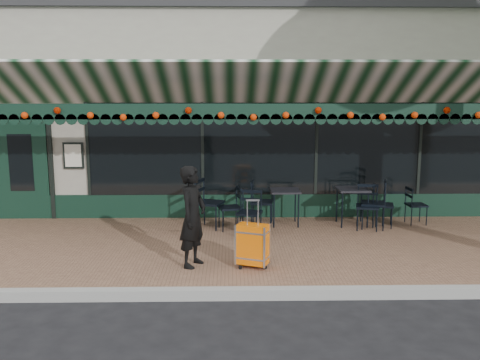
{
  "coord_description": "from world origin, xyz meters",
  "views": [
    {
      "loc": [
        -0.41,
        -6.66,
        2.77
      ],
      "look_at": [
        -0.26,
        1.6,
        1.37
      ],
      "focal_mm": 38.0,
      "sensor_mm": 36.0,
      "label": 1
    }
  ],
  "objects_px": {
    "chair_b_front": "(250,213)",
    "suitcase": "(253,245)",
    "chair_a_left": "(373,204)",
    "chair_solo": "(210,203)",
    "chair_a_extra": "(416,205)",
    "chair_b_left": "(230,208)",
    "chair_a_front": "(367,207)",
    "chair_b_right": "(262,203)",
    "chair_a_right": "(383,205)",
    "cafe_table_b": "(285,193)",
    "cafe_table_a": "(352,192)",
    "woman": "(193,216)"
  },
  "relations": [
    {
      "from": "chair_b_front",
      "to": "suitcase",
      "type": "bearing_deg",
      "value": -74.12
    },
    {
      "from": "chair_a_left",
      "to": "chair_solo",
      "type": "xyz_separation_m",
      "value": [
        -3.22,
        0.07,
        0.01
      ]
    },
    {
      "from": "chair_a_extra",
      "to": "chair_b_left",
      "type": "distance_m",
      "value": 3.81
    },
    {
      "from": "chair_a_front",
      "to": "chair_b_right",
      "type": "height_order",
      "value": "chair_b_right"
    },
    {
      "from": "suitcase",
      "to": "chair_solo",
      "type": "relative_size",
      "value": 1.07
    },
    {
      "from": "chair_a_front",
      "to": "chair_b_left",
      "type": "height_order",
      "value": "chair_a_front"
    },
    {
      "from": "chair_a_right",
      "to": "chair_b_left",
      "type": "distance_m",
      "value": 3.06
    },
    {
      "from": "chair_a_right",
      "to": "chair_b_front",
      "type": "relative_size",
      "value": 0.99
    },
    {
      "from": "chair_a_right",
      "to": "chair_a_extra",
      "type": "distance_m",
      "value": 0.77
    },
    {
      "from": "chair_a_extra",
      "to": "chair_a_right",
      "type": "bearing_deg",
      "value": 100.11
    },
    {
      "from": "chair_b_right",
      "to": "suitcase",
      "type": "bearing_deg",
      "value": -179.49
    },
    {
      "from": "cafe_table_b",
      "to": "chair_a_right",
      "type": "distance_m",
      "value": 1.95
    },
    {
      "from": "chair_a_left",
      "to": "chair_b_front",
      "type": "distance_m",
      "value": 2.52
    },
    {
      "from": "chair_a_left",
      "to": "chair_solo",
      "type": "relative_size",
      "value": 0.98
    },
    {
      "from": "cafe_table_a",
      "to": "cafe_table_b",
      "type": "bearing_deg",
      "value": 178.47
    },
    {
      "from": "chair_b_right",
      "to": "cafe_table_b",
      "type": "bearing_deg",
      "value": -81.0
    },
    {
      "from": "chair_solo",
      "to": "chair_a_left",
      "type": "bearing_deg",
      "value": -71.88
    },
    {
      "from": "chair_a_left",
      "to": "chair_b_left",
      "type": "xyz_separation_m",
      "value": [
        -2.83,
        -0.05,
        -0.06
      ]
    },
    {
      "from": "chair_a_left",
      "to": "chair_b_front",
      "type": "bearing_deg",
      "value": -62.43
    },
    {
      "from": "chair_a_left",
      "to": "chair_b_front",
      "type": "xyz_separation_m",
      "value": [
        -2.46,
        -0.54,
        -0.05
      ]
    },
    {
      "from": "chair_b_right",
      "to": "chair_a_extra",
      "type": "bearing_deg",
      "value": -82.4
    },
    {
      "from": "chair_solo",
      "to": "chair_b_right",
      "type": "bearing_deg",
      "value": -59.42
    },
    {
      "from": "cafe_table_b",
      "to": "chair_a_left",
      "type": "bearing_deg",
      "value": -9.73
    },
    {
      "from": "suitcase",
      "to": "chair_a_right",
      "type": "distance_m",
      "value": 3.61
    },
    {
      "from": "chair_b_left",
      "to": "chair_b_front",
      "type": "bearing_deg",
      "value": 24.02
    },
    {
      "from": "cafe_table_b",
      "to": "chair_b_right",
      "type": "distance_m",
      "value": 0.5
    },
    {
      "from": "suitcase",
      "to": "woman",
      "type": "bearing_deg",
      "value": -164.53
    },
    {
      "from": "woman",
      "to": "suitcase",
      "type": "xyz_separation_m",
      "value": [
        0.91,
        -0.1,
        -0.43
      ]
    },
    {
      "from": "chair_a_right",
      "to": "suitcase",
      "type": "bearing_deg",
      "value": 146.88
    },
    {
      "from": "chair_b_left",
      "to": "chair_a_extra",
      "type": "bearing_deg",
      "value": 81.88
    },
    {
      "from": "chair_b_right",
      "to": "cafe_table_a",
      "type": "bearing_deg",
      "value": -83.49
    },
    {
      "from": "chair_a_right",
      "to": "chair_a_extra",
      "type": "xyz_separation_m",
      "value": [
        0.74,
        0.18,
        -0.04
      ]
    },
    {
      "from": "chair_b_front",
      "to": "woman",
      "type": "bearing_deg",
      "value": -103.11
    },
    {
      "from": "chair_a_front",
      "to": "chair_a_extra",
      "type": "bearing_deg",
      "value": 33.35
    },
    {
      "from": "chair_a_front",
      "to": "chair_solo",
      "type": "bearing_deg",
      "value": -170.04
    },
    {
      "from": "chair_a_front",
      "to": "chair_a_extra",
      "type": "relative_size",
      "value": 1.15
    },
    {
      "from": "chair_b_front",
      "to": "chair_a_left",
      "type": "bearing_deg",
      "value": 28.81
    },
    {
      "from": "woman",
      "to": "chair_b_right",
      "type": "xyz_separation_m",
      "value": [
        1.21,
        2.45,
        -0.32
      ]
    },
    {
      "from": "woman",
      "to": "chair_a_front",
      "type": "xyz_separation_m",
      "value": [
        3.24,
        2.07,
        -0.33
      ]
    },
    {
      "from": "woman",
      "to": "chair_a_front",
      "type": "height_order",
      "value": "woman"
    },
    {
      "from": "chair_a_left",
      "to": "cafe_table_b",
      "type": "bearing_deg",
      "value": -84.46
    },
    {
      "from": "chair_a_left",
      "to": "chair_b_right",
      "type": "height_order",
      "value": "chair_a_left"
    },
    {
      "from": "cafe_table_a",
      "to": "chair_b_right",
      "type": "height_order",
      "value": "chair_b_right"
    },
    {
      "from": "suitcase",
      "to": "chair_b_right",
      "type": "relative_size",
      "value": 1.14
    },
    {
      "from": "cafe_table_b",
      "to": "suitcase",
      "type": "bearing_deg",
      "value": -106.63
    },
    {
      "from": "chair_a_left",
      "to": "chair_b_right",
      "type": "xyz_separation_m",
      "value": [
        -2.18,
        0.28,
        -0.02
      ]
    },
    {
      "from": "chair_a_left",
      "to": "chair_a_front",
      "type": "distance_m",
      "value": 0.18
    },
    {
      "from": "chair_b_left",
      "to": "chair_solo",
      "type": "distance_m",
      "value": 0.41
    },
    {
      "from": "woman",
      "to": "chair_b_front",
      "type": "bearing_deg",
      "value": -7.15
    },
    {
      "from": "chair_b_left",
      "to": "chair_solo",
      "type": "height_order",
      "value": "chair_solo"
    }
  ]
}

